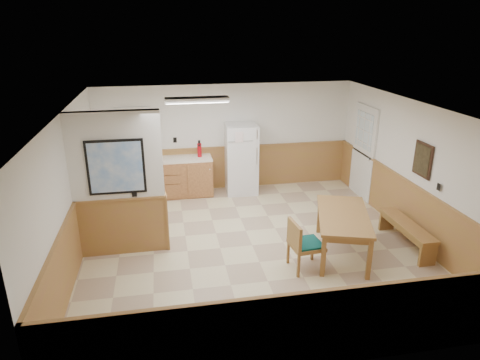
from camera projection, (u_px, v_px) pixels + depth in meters
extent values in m
plane|color=beige|center=(252.00, 245.00, 7.76)|extent=(6.00, 6.00, 0.00)
cube|color=white|center=(254.00, 108.00, 6.90)|extent=(6.00, 6.00, 0.02)
cube|color=white|center=(226.00, 137.00, 10.10)|extent=(6.00, 0.02, 2.50)
cube|color=white|center=(412.00, 170.00, 7.84)|extent=(0.02, 6.00, 2.50)
cube|color=white|center=(69.00, 193.00, 6.81)|extent=(0.02, 6.00, 2.50)
cube|color=#9C633E|center=(227.00, 168.00, 10.34)|extent=(6.00, 0.04, 1.00)
cube|color=#9C633E|center=(406.00, 208.00, 8.10)|extent=(0.04, 6.00, 1.00)
cube|color=#9C633E|center=(77.00, 235.00, 7.08)|extent=(0.04, 6.00, 1.00)
cube|color=white|center=(116.00, 157.00, 6.95)|extent=(1.50, 0.15, 1.50)
cube|color=#9C633E|center=(123.00, 226.00, 7.39)|extent=(1.50, 0.17, 1.00)
cube|color=black|center=(116.00, 167.00, 6.92)|extent=(0.92, 0.03, 0.92)
cube|color=white|center=(116.00, 167.00, 6.90)|extent=(0.84, 0.01, 0.84)
cube|color=#B2753F|center=(182.00, 177.00, 9.89)|extent=(1.40, 0.60, 0.86)
cube|color=#B2753F|center=(116.00, 182.00, 9.64)|extent=(0.06, 0.60, 0.86)
cube|color=#B2753F|center=(150.00, 179.00, 9.77)|extent=(0.06, 0.60, 0.86)
cube|color=#F4E5CD|center=(163.00, 160.00, 9.67)|extent=(2.20, 0.60, 0.04)
cube|color=#F4E5CD|center=(163.00, 153.00, 9.92)|extent=(2.20, 0.02, 0.10)
cube|color=white|center=(363.00, 153.00, 9.67)|extent=(0.05, 1.02, 2.15)
cube|color=white|center=(363.00, 153.00, 9.67)|extent=(0.04, 0.90, 2.05)
cube|color=silver|center=(364.00, 131.00, 9.48)|extent=(0.02, 0.76, 0.80)
cube|color=white|center=(134.00, 129.00, 9.61)|extent=(0.80, 0.03, 1.00)
cube|color=silver|center=(134.00, 129.00, 9.60)|extent=(0.70, 0.01, 0.90)
cube|color=black|center=(423.00, 160.00, 7.46)|extent=(0.03, 0.50, 0.60)
cube|color=black|center=(422.00, 160.00, 7.45)|extent=(0.01, 0.42, 0.52)
cube|color=white|center=(197.00, 100.00, 7.97)|extent=(1.20, 0.30, 0.08)
cube|color=white|center=(197.00, 102.00, 7.99)|extent=(1.15, 0.25, 0.01)
cube|color=white|center=(241.00, 159.00, 9.95)|extent=(0.75, 0.73, 1.63)
cube|color=silver|center=(257.00, 134.00, 9.44)|extent=(0.03, 0.02, 0.21)
cube|color=silver|center=(257.00, 156.00, 9.62)|extent=(0.03, 0.02, 0.38)
cube|color=#915E35|center=(344.00, 215.00, 7.25)|extent=(1.30, 1.83, 0.05)
cube|color=#915E35|center=(343.00, 219.00, 7.27)|extent=(1.17, 1.70, 0.10)
cube|color=#915E35|center=(323.00, 256.00, 6.71)|extent=(0.09, 0.09, 0.70)
cube|color=#915E35|center=(319.00, 215.00, 8.13)|extent=(0.09, 0.09, 0.70)
cube|color=#915E35|center=(369.00, 259.00, 6.62)|extent=(0.09, 0.09, 0.70)
cube|color=#915E35|center=(357.00, 218.00, 8.04)|extent=(0.09, 0.09, 0.70)
cube|color=#915E35|center=(407.00, 225.00, 7.59)|extent=(0.32, 1.45, 0.05)
cube|color=#915E35|center=(428.00, 255.00, 7.04)|extent=(0.30, 0.06, 0.40)
cube|color=#915E35|center=(387.00, 220.00, 8.29)|extent=(0.30, 0.06, 0.40)
cube|color=#915E35|center=(306.00, 245.00, 6.90)|extent=(0.54, 0.54, 0.06)
cube|color=#0E483F|center=(307.00, 243.00, 6.88)|extent=(0.50, 0.50, 0.03)
cube|color=#915E35|center=(294.00, 234.00, 6.76)|extent=(0.09, 0.50, 0.40)
cube|color=#0E483F|center=(281.00, 236.00, 6.71)|extent=(0.06, 0.44, 0.34)
cube|color=#915E35|center=(299.00, 266.00, 6.72)|extent=(0.04, 0.04, 0.39)
cube|color=#915E35|center=(288.00, 253.00, 7.12)|extent=(0.04, 0.04, 0.39)
cube|color=#915E35|center=(324.00, 262.00, 6.83)|extent=(0.04, 0.04, 0.39)
cube|color=#915E35|center=(312.00, 249.00, 7.23)|extent=(0.04, 0.04, 0.39)
cylinder|color=#AD0912|center=(199.00, 150.00, 9.78)|extent=(0.10, 0.10, 0.32)
cylinder|color=black|center=(199.00, 142.00, 9.71)|extent=(0.05, 0.05, 0.07)
cylinder|color=#198E30|center=(127.00, 156.00, 9.49)|extent=(0.08, 0.08, 0.22)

